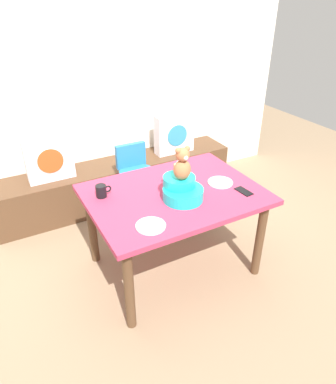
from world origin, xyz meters
name	(u,v)px	position (x,y,z in m)	size (l,w,h in m)	color
ground_plane	(173,265)	(0.00, 0.00, 0.00)	(8.00, 8.00, 0.00)	#8C7256
back_wall	(102,78)	(0.00, 1.51, 1.30)	(4.40, 0.10, 2.60)	silver
window_bench	(119,182)	(0.00, 1.24, 0.23)	(2.60, 0.44, 0.46)	brown
pillow_floral_left	(49,158)	(-0.69, 1.22, 0.68)	(0.44, 0.15, 0.44)	silver
pillow_floral_right	(174,134)	(0.68, 1.22, 0.68)	(0.44, 0.15, 0.44)	silver
dining_table	(174,203)	(0.00, 0.00, 0.64)	(1.31, 0.98, 0.74)	#B73351
highchair	(136,174)	(0.03, 0.80, 0.52)	(0.34, 0.45, 0.79)	#2672B2
infant_seat_teal	(182,190)	(0.01, -0.10, 0.81)	(0.30, 0.33, 0.16)	#18C2BE
teddy_bear	(182,164)	(0.01, -0.10, 1.02)	(0.13, 0.12, 0.25)	#B06C42
ketchup_bottle	(178,172)	(0.11, 0.14, 0.83)	(0.07, 0.07, 0.18)	#4C8C33
coffee_mug	(101,191)	(-0.51, 0.20, 0.79)	(0.12, 0.08, 0.09)	black
dinner_plate_near	(220,182)	(0.40, -0.05, 0.75)	(0.20, 0.20, 0.01)	white
dinner_plate_far	(151,226)	(-0.35, -0.32, 0.75)	(0.20, 0.20, 0.01)	white
cell_phone	(244,191)	(0.47, -0.25, 0.74)	(0.07, 0.14, 0.01)	black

